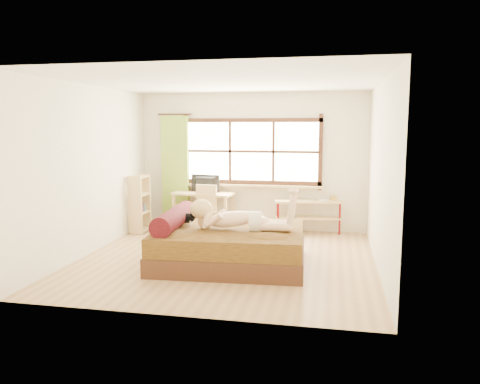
% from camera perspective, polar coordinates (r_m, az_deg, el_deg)
% --- Properties ---
extents(floor, '(4.50, 4.50, 0.00)m').
position_cam_1_polar(floor, '(7.33, -1.64, -8.17)').
color(floor, '#9E754C').
rests_on(floor, ground).
extents(ceiling, '(4.50, 4.50, 0.00)m').
position_cam_1_polar(ceiling, '(7.07, -1.73, 13.34)').
color(ceiling, white).
rests_on(ceiling, wall_back).
extents(wall_back, '(4.50, 0.00, 4.50)m').
position_cam_1_polar(wall_back, '(9.27, 1.44, 3.73)').
color(wall_back, silver).
rests_on(wall_back, floor).
extents(wall_front, '(4.50, 0.00, 4.50)m').
position_cam_1_polar(wall_front, '(4.92, -7.55, -0.17)').
color(wall_front, silver).
rests_on(wall_front, floor).
extents(wall_left, '(0.00, 4.50, 4.50)m').
position_cam_1_polar(wall_left, '(7.89, -17.84, 2.59)').
color(wall_left, silver).
rests_on(wall_left, floor).
extents(wall_right, '(0.00, 4.50, 4.50)m').
position_cam_1_polar(wall_right, '(6.93, 16.78, 1.93)').
color(wall_right, silver).
rests_on(wall_right, floor).
extents(window, '(2.80, 0.16, 1.46)m').
position_cam_1_polar(window, '(9.23, 1.41, 4.70)').
color(window, '#FFEDBF').
rests_on(window, wall_back).
extents(curtain, '(0.55, 0.10, 2.20)m').
position_cam_1_polar(curtain, '(9.56, -7.89, 2.59)').
color(curtain, '#5C8724').
rests_on(curtain, wall_back).
extents(bed, '(2.27, 1.87, 0.83)m').
position_cam_1_polar(bed, '(7.01, -1.64, -6.43)').
color(bed, '#321C0F').
rests_on(bed, floor).
extents(woman, '(1.55, 0.52, 0.65)m').
position_cam_1_polar(woman, '(6.80, -0.07, -1.92)').
color(woman, beige).
rests_on(woman, bed).
extents(kitten, '(0.33, 0.15, 0.26)m').
position_cam_1_polar(kitten, '(7.20, -6.65, -3.00)').
color(kitten, black).
rests_on(kitten, bed).
extents(desk, '(1.26, 0.72, 0.75)m').
position_cam_1_polar(desk, '(9.26, -4.45, -0.66)').
color(desk, tan).
rests_on(desk, floor).
extents(monitor, '(0.60, 0.16, 0.34)m').
position_cam_1_polar(monitor, '(9.27, -4.38, 1.04)').
color(monitor, black).
rests_on(monitor, desk).
extents(chair, '(0.48, 0.48, 0.94)m').
position_cam_1_polar(chair, '(8.91, -4.38, -1.84)').
color(chair, tan).
rests_on(chair, floor).
extents(pipe_shelf, '(1.31, 0.52, 0.72)m').
position_cam_1_polar(pipe_shelf, '(9.08, 8.40, -2.06)').
color(pipe_shelf, tan).
rests_on(pipe_shelf, floor).
extents(cup, '(0.14, 0.14, 0.09)m').
position_cam_1_polar(cup, '(9.07, 6.46, -0.66)').
color(cup, gray).
rests_on(cup, pipe_shelf).
extents(book, '(0.19, 0.23, 0.02)m').
position_cam_1_polar(book, '(9.04, 9.61, -0.99)').
color(book, gray).
rests_on(book, pipe_shelf).
extents(bookshelf, '(0.28, 0.48, 1.11)m').
position_cam_1_polar(bookshelf, '(9.27, -12.14, -1.35)').
color(bookshelf, tan).
rests_on(bookshelf, floor).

